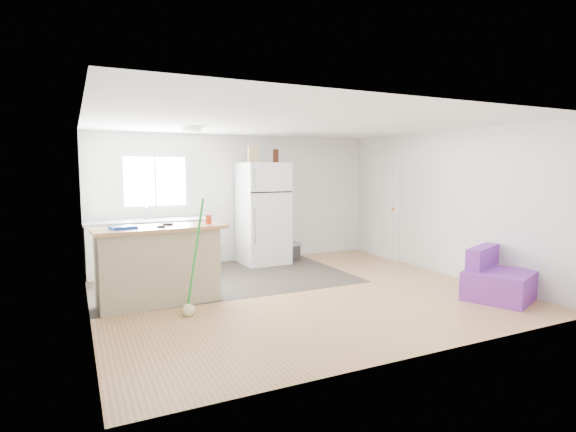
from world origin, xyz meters
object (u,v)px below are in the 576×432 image
at_px(cooler, 287,251).
at_px(bottle_left, 275,156).
at_px(kitchen_cabinets, 149,246).
at_px(refrigerator, 263,213).
at_px(cleaner_jug, 204,291).
at_px(cardboard_box, 254,154).
at_px(mop, 190,296).
at_px(bottle_right, 277,156).
at_px(peninsula, 159,265).
at_px(purple_seat, 497,281).
at_px(blue_tray, 123,227).
at_px(red_cup, 209,219).

distance_m(cooler, bottle_left, 1.87).
relative_size(kitchen_cabinets, refrigerator, 1.09).
bearing_deg(kitchen_cabinets, bottle_left, -2.83).
bearing_deg(cooler, cleaner_jug, -144.73).
bearing_deg(cardboard_box, mop, -126.78).
bearing_deg(cardboard_box, bottle_right, 3.09).
xyz_separation_m(peninsula, cardboard_box, (2.02, 1.73, 1.52)).
height_order(purple_seat, blue_tray, blue_tray).
height_order(peninsula, refrigerator, refrigerator).
distance_m(mop, cardboard_box, 3.46).
xyz_separation_m(peninsula, blue_tray, (-0.43, -0.05, 0.52)).
bearing_deg(cooler, refrigerator, 176.13).
bearing_deg(bottle_right, peninsula, -144.77).
bearing_deg(mop, bottle_left, 23.29).
bearing_deg(bottle_right, cooler, 16.80).
bearing_deg(mop, cleaner_jug, 33.43).
bearing_deg(cleaner_jug, cooler, 56.09).
relative_size(peninsula, red_cup, 14.19).
height_order(peninsula, mop, mop).
bearing_deg(mop, red_cup, 32.20).
relative_size(peninsula, bottle_right, 6.81).
bearing_deg(mop, refrigerator, 27.04).
xyz_separation_m(kitchen_cabinets, bottle_left, (2.26, -0.18, 1.54)).
relative_size(cleaner_jug, blue_tray, 1.07).
height_order(cooler, purple_seat, purple_seat).
bearing_deg(bottle_right, cleaner_jug, -135.31).
bearing_deg(cooler, purple_seat, -75.27).
distance_m(refrigerator, cardboard_box, 1.11).
relative_size(refrigerator, cooler, 3.93).
xyz_separation_m(cardboard_box, bottle_left, (0.41, -0.01, -0.03)).
bearing_deg(blue_tray, purple_seat, -20.37).
bearing_deg(cooler, blue_tray, -156.23).
bearing_deg(purple_seat, peninsula, 134.23).
xyz_separation_m(kitchen_cabinets, cleaner_jug, (0.39, -2.05, -0.32)).
bearing_deg(mop, peninsula, 88.02).
bearing_deg(peninsula, red_cup, -4.10).
relative_size(peninsula, bottle_left, 6.81).
bearing_deg(bottle_right, red_cup, -135.89).
height_order(peninsula, red_cup, red_cup).
bearing_deg(blue_tray, kitchen_cabinets, 73.00).
relative_size(refrigerator, purple_seat, 1.76).
xyz_separation_m(cleaner_jug, cardboard_box, (1.46, 1.89, 1.89)).
height_order(refrigerator, bottle_left, bottle_left).
bearing_deg(cardboard_box, bottle_left, -1.81).
height_order(mop, bottle_right, bottle_right).
distance_m(cleaner_jug, red_cup, 0.96).
height_order(cleaner_jug, mop, mop).
relative_size(kitchen_cabinets, purple_seat, 1.93).
height_order(purple_seat, cleaner_jug, purple_seat).
bearing_deg(cleaner_jug, refrigerator, 63.35).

